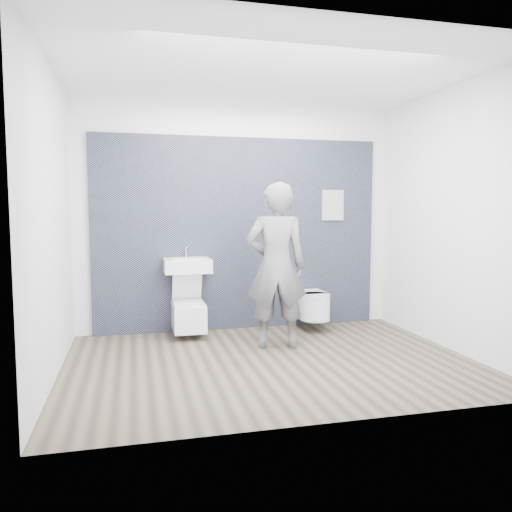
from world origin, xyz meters
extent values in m
plane|color=brown|center=(0.00, 0.00, 0.00)|extent=(4.00, 4.00, 0.00)
plane|color=silver|center=(0.00, 1.50, 1.40)|extent=(4.00, 0.00, 4.00)
plane|color=silver|center=(0.00, -1.50, 1.40)|extent=(4.00, 0.00, 4.00)
plane|color=silver|center=(-2.00, 0.00, 1.40)|extent=(0.00, 3.00, 3.00)
plane|color=silver|center=(2.00, 0.00, 1.40)|extent=(0.00, 3.00, 3.00)
plane|color=white|center=(0.00, 0.00, 2.80)|extent=(4.00, 4.00, 0.00)
cube|color=black|center=(0.00, 1.47, 0.00)|extent=(3.60, 0.06, 2.40)
cube|color=white|center=(-0.68, 1.23, 0.84)|extent=(0.55, 0.41, 0.16)
cube|color=silver|center=(-0.68, 1.21, 0.92)|extent=(0.38, 0.27, 0.03)
cylinder|color=silver|center=(-0.68, 1.38, 1.00)|extent=(0.02, 0.02, 0.14)
cylinder|color=silver|center=(-0.68, 1.33, 1.06)|extent=(0.02, 0.09, 0.02)
cylinder|color=silver|center=(-0.68, 1.42, 0.71)|extent=(0.04, 0.04, 0.11)
cube|color=white|center=(-0.68, 1.17, 0.24)|extent=(0.37, 0.54, 0.31)
cylinder|color=silver|center=(-0.68, 1.13, 0.38)|extent=(0.26, 0.26, 0.03)
cube|color=white|center=(-0.68, 1.13, 0.41)|extent=(0.35, 0.43, 0.02)
cube|color=white|center=(-0.68, 1.30, 0.60)|extent=(0.35, 0.19, 0.36)
cube|color=silver|center=(-0.68, 1.41, 0.12)|extent=(0.10, 0.06, 0.08)
cube|color=white|center=(0.86, 1.23, 0.30)|extent=(0.36, 0.42, 0.30)
cylinder|color=white|center=(0.86, 1.02, 0.30)|extent=(0.36, 0.36, 0.30)
cube|color=white|center=(0.86, 1.20, 0.46)|extent=(0.34, 0.40, 0.03)
cylinder|color=white|center=(0.86, 1.00, 0.46)|extent=(0.34, 0.34, 0.03)
cube|color=silver|center=(0.86, 1.41, 0.19)|extent=(0.10, 0.06, 0.08)
cube|color=silver|center=(1.23, 1.43, 0.00)|extent=(0.29, 0.03, 0.39)
imported|color=#5B5B60|center=(0.20, 0.49, 0.90)|extent=(0.72, 0.54, 1.80)
camera|label=1|loc=(-1.30, -4.67, 1.50)|focal=35.00mm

